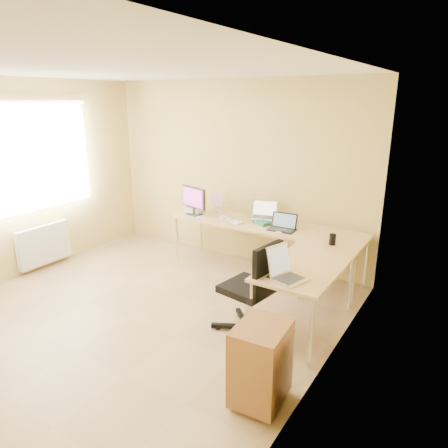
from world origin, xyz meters
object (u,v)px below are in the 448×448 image
Objects in this scene: mug at (223,219)px; monitor at (194,201)px; laptop_black at (282,222)px; laptop_center at (264,210)px; desk_main at (265,250)px; laptop_return at (288,267)px; desk_fan at (219,203)px; desk_return at (305,297)px; water_bottle at (194,205)px; cabinet at (261,363)px; office_chair at (248,287)px; keyboard at (231,220)px.

monitor is at bearing 171.55° from mug.
laptop_center is at bearing 146.69° from laptop_black.
desk_main is 1.80m from laptop_return.
desk_main is at bearing -12.77° from desk_fan.
desk_return is 2.71× the size of monitor.
laptop_center reaches higher than water_bottle.
desk_return is 1.23m from cabinet.
monitor is 5.30× the size of mug.
desk_fan is at bearing 139.67° from office_chair.
laptop_return is 0.57× the size of cabinet.
desk_fan is 2.10m from office_chair.
laptop_black is at bearing 43.17° from laptop_return.
laptop_return is (1.82, -1.64, -0.02)m from desk_fan.
monitor is 3.07m from cabinet.
monitor is 1.42× the size of laptop_black.
laptop_center is 1.46× the size of water_bottle.
laptop_return is (0.67, -1.32, 0.02)m from laptop_black.
water_bottle reaches higher than cabinet.
cabinet is at bearing -46.47° from office_chair.
office_chair reaches higher than keyboard.
cabinet is (0.13, -1.22, -0.01)m from desk_return.
desk_main is at bearing 155.60° from laptop_black.
mug is at bearing 7.32° from monitor.
keyboard is 1.06× the size of laptop_return.
cabinet is at bearing -50.64° from desk_fan.
laptop_black is 0.33× the size of office_chair.
laptop_center is 1.63m from office_chair.
desk_main and desk_return have the same top height.
desk_fan reaches higher than laptop_center.
office_chair is (1.63, -1.30, -0.35)m from water_bottle.
monitor is at bearing 73.62° from laptop_return.
water_bottle is at bearing 138.95° from monitor.
monitor is 0.47× the size of office_chair.
laptop_black is (0.29, -0.12, 0.47)m from desk_main.
mug is (0.55, -0.08, -0.16)m from monitor.
keyboard is 2.65m from cabinet.
desk_fan is at bearing 44.03° from water_bottle.
desk_return is 0.66m from laptop_return.
office_chair is (0.21, -1.24, -0.34)m from laptop_black.
monitor reaches higher than laptop_black.
desk_fan is at bearing 161.99° from laptop_black.
water_bottle is at bearing 165.23° from mug.
desk_main is 2.04× the size of desk_return.
desk_fan is (0.27, 0.26, 0.02)m from water_bottle.
monitor is at bearing 150.66° from office_chair.
desk_fan is at bearing 158.02° from laptop_center.
laptop_black is at bearing -2.43° from water_bottle.
monitor is at bearing 177.99° from laptop_black.
desk_fan is at bearing 161.63° from keyboard.
water_bottle is at bearing 72.77° from laptop_return.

